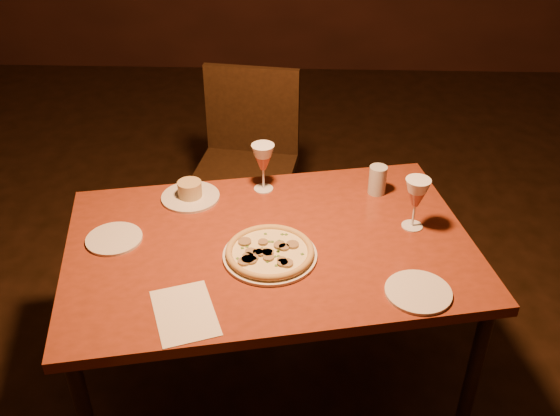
{
  "coord_description": "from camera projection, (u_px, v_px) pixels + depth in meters",
  "views": [
    {
      "loc": [
        0.02,
        -1.6,
        1.95
      ],
      "look_at": [
        -0.04,
        0.1,
        0.82
      ],
      "focal_mm": 40.0,
      "sensor_mm": 36.0,
      "label": 1
    }
  ],
  "objects": [
    {
      "name": "water_tumbler",
      "position": [
        377.0,
        180.0,
        2.29
      ],
      "size": [
        0.07,
        0.07,
        0.11
      ],
      "primitive_type": "cylinder",
      "color": "#ADB7BD",
      "rests_on": "dining_table"
    },
    {
      "name": "side_plate_near",
      "position": [
        418.0,
        292.0,
        1.85
      ],
      "size": [
        0.2,
        0.2,
        0.01
      ],
      "primitive_type": "cylinder",
      "color": "silver",
      "rests_on": "dining_table"
    },
    {
      "name": "wine_glass_right",
      "position": [
        415.0,
        204.0,
        2.09
      ],
      "size": [
        0.08,
        0.08,
        0.19
      ],
      "primitive_type": null,
      "color": "#AE5948",
      "rests_on": "dining_table"
    },
    {
      "name": "wine_glass_far",
      "position": [
        263.0,
        168.0,
        2.29
      ],
      "size": [
        0.08,
        0.08,
        0.19
      ],
      "primitive_type": null,
      "color": "#AE5948",
      "rests_on": "dining_table"
    },
    {
      "name": "floor",
      "position": [
        290.0,
        399.0,
        2.41
      ],
      "size": [
        7.0,
        7.0,
        0.0
      ],
      "primitive_type": "plane",
      "color": "#311C10",
      "rests_on": "ground"
    },
    {
      "name": "menu_card",
      "position": [
        185.0,
        313.0,
        1.78
      ],
      "size": [
        0.24,
        0.29,
        0.0
      ],
      "primitive_type": "cube",
      "rotation": [
        0.0,
        0.0,
        0.36
      ],
      "color": "silver",
      "rests_on": "dining_table"
    },
    {
      "name": "side_plate_left",
      "position": [
        114.0,
        239.0,
        2.07
      ],
      "size": [
        0.19,
        0.19,
        0.01
      ],
      "primitive_type": "cylinder",
      "color": "silver",
      "rests_on": "dining_table"
    },
    {
      "name": "ramekin_saucer",
      "position": [
        190.0,
        193.0,
        2.28
      ],
      "size": [
        0.21,
        0.21,
        0.07
      ],
      "color": "silver",
      "rests_on": "dining_table"
    },
    {
      "name": "pizza_plate",
      "position": [
        270.0,
        252.0,
        1.99
      ],
      "size": [
        0.3,
        0.3,
        0.03
      ],
      "color": "silver",
      "rests_on": "dining_table"
    },
    {
      "name": "chair_far",
      "position": [
        247.0,
        159.0,
        2.93
      ],
      "size": [
        0.5,
        0.5,
        0.93
      ],
      "rotation": [
        0.0,
        0.0,
        -0.14
      ],
      "color": "black",
      "rests_on": "floor"
    },
    {
      "name": "dining_table",
      "position": [
        270.0,
        257.0,
        2.1
      ],
      "size": [
        1.48,
        1.11,
        0.72
      ],
      "rotation": [
        0.0,
        0.0,
        0.2
      ],
      "color": "maroon",
      "rests_on": "floor"
    }
  ]
}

